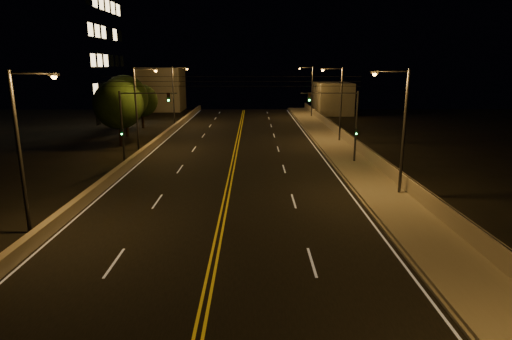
{
  "coord_description": "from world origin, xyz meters",
  "views": [
    {
      "loc": [
        1.82,
        -7.39,
        8.75
      ],
      "look_at": [
        2.0,
        18.0,
        2.5
      ],
      "focal_mm": 30.0,
      "sensor_mm": 36.0,
      "label": 1
    }
  ],
  "objects_px": {
    "streetlight_6": "(175,91)",
    "tree_1": "(125,98)",
    "streetlight_2": "(339,100)",
    "traffic_signal_right": "(346,119)",
    "streetlight_3": "(311,88)",
    "streetlight_1": "(400,124)",
    "tree_0": "(118,105)",
    "traffic_signal_left": "(132,119)",
    "streetlight_5": "(139,103)",
    "building_tower": "(17,19)",
    "streetlight_4": "(24,141)",
    "tree_2": "(142,101)"
  },
  "relations": [
    {
      "from": "streetlight_6",
      "to": "building_tower",
      "type": "relative_size",
      "value": 0.28
    },
    {
      "from": "streetlight_5",
      "to": "tree_0",
      "type": "distance_m",
      "value": 3.89
    },
    {
      "from": "streetlight_3",
      "to": "traffic_signal_right",
      "type": "height_order",
      "value": "streetlight_3"
    },
    {
      "from": "streetlight_2",
      "to": "traffic_signal_right",
      "type": "relative_size",
      "value": 1.3
    },
    {
      "from": "streetlight_1",
      "to": "streetlight_5",
      "type": "distance_m",
      "value": 26.93
    },
    {
      "from": "streetlight_1",
      "to": "streetlight_4",
      "type": "relative_size",
      "value": 1.0
    },
    {
      "from": "streetlight_5",
      "to": "streetlight_6",
      "type": "relative_size",
      "value": 1.0
    },
    {
      "from": "streetlight_5",
      "to": "streetlight_3",
      "type": "bearing_deg",
      "value": 53.28
    },
    {
      "from": "streetlight_2",
      "to": "streetlight_6",
      "type": "bearing_deg",
      "value": 142.19
    },
    {
      "from": "tree_1",
      "to": "tree_2",
      "type": "relative_size",
      "value": 1.24
    },
    {
      "from": "streetlight_6",
      "to": "tree_2",
      "type": "xyz_separation_m",
      "value": [
        -4.0,
        -4.41,
        -1.09
      ]
    },
    {
      "from": "traffic_signal_left",
      "to": "tree_1",
      "type": "xyz_separation_m",
      "value": [
        -5.13,
        15.61,
        0.68
      ]
    },
    {
      "from": "streetlight_5",
      "to": "traffic_signal_left",
      "type": "relative_size",
      "value": 1.3
    },
    {
      "from": "tree_1",
      "to": "streetlight_3",
      "type": "bearing_deg",
      "value": 37.57
    },
    {
      "from": "streetlight_5",
      "to": "building_tower",
      "type": "relative_size",
      "value": 0.28
    },
    {
      "from": "traffic_signal_right",
      "to": "building_tower",
      "type": "bearing_deg",
      "value": 149.71
    },
    {
      "from": "streetlight_4",
      "to": "tree_1",
      "type": "bearing_deg",
      "value": 97.31
    },
    {
      "from": "streetlight_1",
      "to": "tree_0",
      "type": "xyz_separation_m",
      "value": [
        -24.31,
        18.91,
        -0.39
      ]
    },
    {
      "from": "streetlight_2",
      "to": "building_tower",
      "type": "height_order",
      "value": "building_tower"
    },
    {
      "from": "traffic_signal_left",
      "to": "tree_0",
      "type": "relative_size",
      "value": 0.91
    },
    {
      "from": "streetlight_3",
      "to": "streetlight_5",
      "type": "bearing_deg",
      "value": -126.72
    },
    {
      "from": "streetlight_2",
      "to": "tree_2",
      "type": "bearing_deg",
      "value": 154.34
    },
    {
      "from": "streetlight_1",
      "to": "building_tower",
      "type": "bearing_deg",
      "value": 141.35
    },
    {
      "from": "streetlight_2",
      "to": "tree_2",
      "type": "xyz_separation_m",
      "value": [
        -25.41,
        12.21,
        -1.09
      ]
    },
    {
      "from": "streetlight_6",
      "to": "tree_1",
      "type": "distance_m",
      "value": 12.66
    },
    {
      "from": "streetlight_5",
      "to": "streetlight_6",
      "type": "height_order",
      "value": "same"
    },
    {
      "from": "streetlight_5",
      "to": "tree_1",
      "type": "relative_size",
      "value": 1.12
    },
    {
      "from": "streetlight_4",
      "to": "building_tower",
      "type": "xyz_separation_m",
      "value": [
        -20.27,
        39.63,
        9.9
      ]
    },
    {
      "from": "streetlight_3",
      "to": "tree_1",
      "type": "xyz_separation_m",
      "value": [
        -25.48,
        -19.6,
        -0.17
      ]
    },
    {
      "from": "traffic_signal_right",
      "to": "tree_1",
      "type": "xyz_separation_m",
      "value": [
        -24.02,
        15.61,
        0.68
      ]
    },
    {
      "from": "streetlight_3",
      "to": "traffic_signal_left",
      "type": "height_order",
      "value": "streetlight_3"
    },
    {
      "from": "streetlight_1",
      "to": "tree_0",
      "type": "distance_m",
      "value": 30.8
    },
    {
      "from": "streetlight_1",
      "to": "tree_1",
      "type": "relative_size",
      "value": 1.12
    },
    {
      "from": "streetlight_4",
      "to": "traffic_signal_right",
      "type": "bearing_deg",
      "value": 38.95
    },
    {
      "from": "streetlight_5",
      "to": "tree_1",
      "type": "bearing_deg",
      "value": 114.08
    },
    {
      "from": "tree_0",
      "to": "traffic_signal_left",
      "type": "bearing_deg",
      "value": -66.41
    },
    {
      "from": "streetlight_4",
      "to": "streetlight_2",
      "type": "bearing_deg",
      "value": 51.7
    },
    {
      "from": "streetlight_4",
      "to": "streetlight_1",
      "type": "bearing_deg",
      "value": 16.37
    },
    {
      "from": "streetlight_3",
      "to": "streetlight_6",
      "type": "relative_size",
      "value": 1.0
    },
    {
      "from": "streetlight_1",
      "to": "building_tower",
      "type": "relative_size",
      "value": 0.28
    },
    {
      "from": "traffic_signal_right",
      "to": "tree_0",
      "type": "bearing_deg",
      "value": 158.35
    },
    {
      "from": "streetlight_2",
      "to": "traffic_signal_right",
      "type": "bearing_deg",
      "value": -97.57
    },
    {
      "from": "traffic_signal_left",
      "to": "streetlight_5",
      "type": "bearing_deg",
      "value": 99.26
    },
    {
      "from": "streetlight_6",
      "to": "traffic_signal_left",
      "type": "bearing_deg",
      "value": -87.8
    },
    {
      "from": "traffic_signal_left",
      "to": "streetlight_4",
      "type": "bearing_deg",
      "value": -93.76
    },
    {
      "from": "streetlight_5",
      "to": "building_tower",
      "type": "height_order",
      "value": "building_tower"
    },
    {
      "from": "streetlight_1",
      "to": "tree_0",
      "type": "relative_size",
      "value": 1.18
    },
    {
      "from": "building_tower",
      "to": "streetlight_1",
      "type": "bearing_deg",
      "value": -38.65
    },
    {
      "from": "streetlight_2",
      "to": "tree_0",
      "type": "xyz_separation_m",
      "value": [
        -24.31,
        -1.91,
        -0.39
      ]
    },
    {
      "from": "streetlight_3",
      "to": "tree_2",
      "type": "xyz_separation_m",
      "value": [
        -25.41,
        -12.02,
        -1.09
      ]
    }
  ]
}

